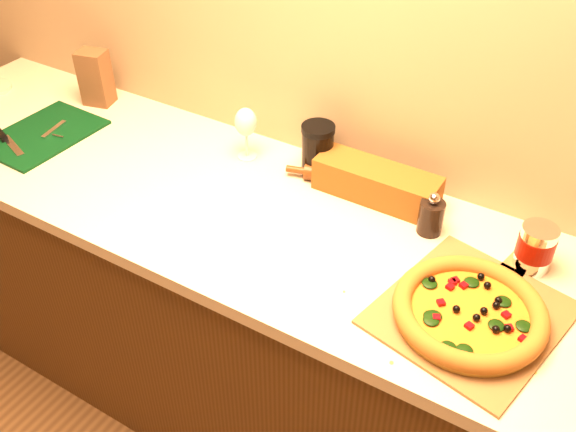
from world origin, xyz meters
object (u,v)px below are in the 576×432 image
at_px(pizza_peel, 474,310).
at_px(pepper_grinder, 431,216).
at_px(pizza, 469,312).
at_px(cutting_board, 41,134).
at_px(coffee_canister, 535,247).
at_px(dark_jar, 318,149).
at_px(wine_glass, 246,123).
at_px(rolling_pin, 346,178).

relative_size(pizza_peel, pepper_grinder, 4.68).
height_order(pizza, cutting_board, pizza).
bearing_deg(coffee_canister, pizza, -105.96).
bearing_deg(dark_jar, pizza_peel, -27.72).
distance_m(pizza, pepper_grinder, 0.31).
height_order(coffee_canister, dark_jar, dark_jar).
xyz_separation_m(pizza_peel, pizza, (-0.00, -0.04, 0.03)).
xyz_separation_m(pizza, pepper_grinder, (-0.19, 0.25, 0.02)).
distance_m(cutting_board, wine_glass, 0.68).
xyz_separation_m(pepper_grinder, dark_jar, (-0.38, 0.09, 0.03)).
bearing_deg(pizza, pepper_grinder, 127.17).
bearing_deg(pizza_peel, cutting_board, -168.93).
distance_m(pepper_grinder, wine_glass, 0.61).
relative_size(pizza, pepper_grinder, 2.77).
relative_size(pizza, coffee_canister, 2.80).
height_order(pepper_grinder, coffee_canister, pepper_grinder).
xyz_separation_m(cutting_board, dark_jar, (0.85, 0.28, 0.07)).
bearing_deg(rolling_pin, pizza, -34.48).
xyz_separation_m(pizza_peel, coffee_canister, (0.07, 0.22, 0.06)).
xyz_separation_m(coffee_canister, dark_jar, (-0.64, 0.09, 0.02)).
xyz_separation_m(pizza, dark_jar, (-0.57, 0.34, 0.05)).
bearing_deg(coffee_canister, cutting_board, -172.68).
relative_size(cutting_board, rolling_pin, 1.06).
bearing_deg(cutting_board, pizza, -0.12).
distance_m(cutting_board, rolling_pin, 0.99).
distance_m(cutting_board, pepper_grinder, 1.25).
distance_m(wine_glass, dark_jar, 0.23).
bearing_deg(dark_jar, rolling_pin, -8.25).
bearing_deg(pepper_grinder, cutting_board, -171.18).
height_order(pizza_peel, wine_glass, wine_glass).
height_order(coffee_canister, wine_glass, wine_glass).
relative_size(rolling_pin, dark_jar, 2.21).
bearing_deg(pizza_peel, rolling_pin, 160.77).
xyz_separation_m(pizza_peel, cutting_board, (-1.42, 0.02, 0.00)).
height_order(pizza, rolling_pin, pizza).
relative_size(pizza, rolling_pin, 0.99).
height_order(pizza_peel, pepper_grinder, pepper_grinder).
bearing_deg(rolling_pin, coffee_canister, -7.65).
relative_size(pizza_peel, cutting_board, 1.59).
distance_m(pizza, wine_glass, 0.85).
distance_m(coffee_canister, dark_jar, 0.65).
height_order(pizza, wine_glass, wine_glass).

